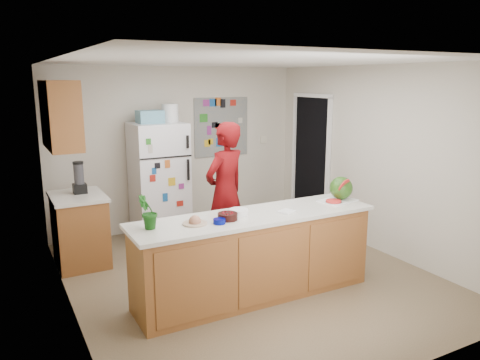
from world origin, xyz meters
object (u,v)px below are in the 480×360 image
refrigerator (159,181)px  person (225,192)px  cherry_bowl (228,216)px  watermelon (341,188)px

refrigerator → person: 1.35m
person → cherry_bowl: bearing=42.6°
person → watermelon: 1.46m
person → cherry_bowl: (-0.54, -1.14, 0.06)m
watermelon → cherry_bowl: bearing=-177.3°
refrigerator → cherry_bowl: bearing=-92.1°
cherry_bowl → watermelon: bearing=2.7°
refrigerator → person: person is taller
refrigerator → watermelon: bearing=-58.5°
cherry_bowl → refrigerator: bearing=87.9°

